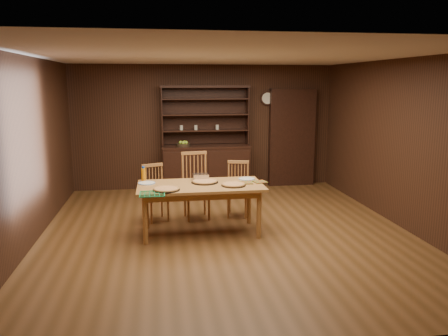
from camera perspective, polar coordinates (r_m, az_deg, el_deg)
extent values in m
plane|color=brown|center=(6.68, 0.32, -8.40)|extent=(6.00, 6.00, 0.00)
plane|color=silver|center=(6.31, 0.35, 14.45)|extent=(6.00, 6.00, 0.00)
plane|color=#381E11|center=(9.32, -2.57, 5.37)|extent=(5.50, 0.00, 5.50)
plane|color=#381E11|center=(3.50, 8.08, -4.47)|extent=(5.50, 0.00, 5.50)
plane|color=#381E11|center=(6.53, -24.25, 1.92)|extent=(0.00, 6.00, 6.00)
plane|color=#381E11|center=(7.32, 22.15, 2.97)|extent=(0.00, 6.00, 6.00)
cube|color=black|center=(9.19, -2.35, -0.07)|extent=(1.80, 0.50, 0.90)
cube|color=black|center=(9.11, -2.37, 2.83)|extent=(1.84, 0.52, 0.04)
cube|color=black|center=(9.27, -2.56, 6.89)|extent=(1.80, 0.02, 1.20)
cube|color=black|center=(9.07, -8.10, 6.69)|extent=(0.02, 0.32, 1.20)
cube|color=black|center=(9.26, 3.06, 6.88)|extent=(0.02, 0.32, 1.20)
cube|color=black|center=(9.10, -2.49, 10.59)|extent=(1.84, 0.34, 0.05)
cylinder|color=#AFA994|center=(9.10, -5.59, 5.27)|extent=(0.07, 0.07, 0.10)
cylinder|color=#AFA994|center=(9.12, -3.70, 5.31)|extent=(0.07, 0.07, 0.10)
cube|color=black|center=(9.64, 8.84, 3.94)|extent=(1.00, 0.18, 2.10)
cylinder|color=black|center=(9.48, 5.67, 9.06)|extent=(0.30, 0.04, 0.30)
cylinder|color=beige|center=(9.46, 5.71, 9.05)|extent=(0.24, 0.01, 0.24)
cube|color=#A57539|center=(6.46, -3.10, -2.34)|extent=(1.84, 0.92, 0.04)
cylinder|color=#A57539|center=(6.20, -10.27, -6.69)|extent=(0.07, 0.07, 0.71)
cylinder|color=#A57539|center=(6.87, -10.13, -4.91)|extent=(0.07, 0.07, 0.71)
cylinder|color=#A57539|center=(6.36, 4.59, -6.09)|extent=(0.07, 0.07, 0.71)
cylinder|color=#A57539|center=(7.01, 3.28, -4.43)|extent=(0.07, 0.07, 0.71)
cube|color=#B7723E|center=(7.21, -8.81, -3.86)|extent=(0.48, 0.47, 0.04)
cylinder|color=#B7723E|center=(7.09, -9.45, -5.83)|extent=(0.03, 0.03, 0.37)
cylinder|color=#B7723E|center=(7.34, -10.20, -5.28)|extent=(0.03, 0.03, 0.37)
cylinder|color=#B7723E|center=(7.19, -7.29, -5.53)|extent=(0.03, 0.03, 0.37)
cylinder|color=#B7723E|center=(7.43, -8.10, -5.00)|extent=(0.03, 0.03, 0.37)
cube|color=#B7723E|center=(7.24, -9.37, 0.36)|extent=(0.35, 0.16, 0.05)
cube|color=#B7723E|center=(7.24, -3.59, -3.05)|extent=(0.50, 0.48, 0.04)
cylinder|color=#B7723E|center=(7.12, -4.67, -5.33)|extent=(0.04, 0.04, 0.44)
cylinder|color=#B7723E|center=(7.42, -5.13, -4.64)|extent=(0.04, 0.04, 0.44)
cylinder|color=#B7723E|center=(7.18, -1.96, -5.14)|extent=(0.04, 0.04, 0.44)
cylinder|color=#B7723E|center=(7.49, -2.53, -4.47)|extent=(0.04, 0.04, 0.44)
cube|color=#B7723E|center=(7.29, -3.94, 1.97)|extent=(0.43, 0.08, 0.05)
cube|color=#B7723E|center=(7.36, 1.78, -3.40)|extent=(0.46, 0.45, 0.04)
cylinder|color=#B7723E|center=(7.29, 0.55, -5.20)|extent=(0.03, 0.03, 0.37)
cylinder|color=#B7723E|center=(7.55, 0.73, -4.62)|extent=(0.03, 0.03, 0.37)
cylinder|color=#B7723E|center=(7.27, 2.84, -5.25)|extent=(0.03, 0.03, 0.37)
cylinder|color=#B7723E|center=(7.54, 2.94, -4.67)|extent=(0.03, 0.03, 0.37)
cube|color=#B7723E|center=(7.40, 1.88, 0.80)|extent=(0.36, 0.12, 0.05)
cylinder|color=black|center=(6.16, -7.54, -2.85)|extent=(0.38, 0.38, 0.01)
cylinder|color=tan|center=(6.16, -7.55, -2.72)|extent=(0.35, 0.35, 0.02)
torus|color=#B0733F|center=(6.16, -7.55, -2.72)|extent=(0.36, 0.36, 0.03)
cylinder|color=black|center=(6.38, 1.25, -2.28)|extent=(0.36, 0.36, 0.01)
cylinder|color=tan|center=(6.38, 1.25, -2.14)|extent=(0.33, 0.33, 0.02)
torus|color=#B0733F|center=(6.38, 1.25, -2.14)|extent=(0.34, 0.34, 0.03)
cylinder|color=black|center=(6.58, -2.53, -1.87)|extent=(0.41, 0.41, 0.01)
cylinder|color=tan|center=(6.58, -2.54, -1.74)|extent=(0.37, 0.37, 0.02)
torus|color=#B0733F|center=(6.58, -2.54, -1.74)|extent=(0.37, 0.37, 0.03)
cylinder|color=silver|center=(6.61, -10.07, -1.96)|extent=(0.26, 0.26, 0.01)
torus|color=#3867A9|center=(6.61, -10.07, -1.94)|extent=(0.26, 0.26, 0.01)
cylinder|color=silver|center=(6.80, 2.98, -1.42)|extent=(0.25, 0.25, 0.01)
torus|color=#3867A9|center=(6.80, 2.98, -1.40)|extent=(0.25, 0.25, 0.01)
cube|color=white|center=(6.77, -3.07, -1.15)|extent=(0.24, 0.17, 0.09)
cylinder|color=orange|center=(6.78, -10.47, -0.84)|extent=(0.07, 0.07, 0.20)
cylinder|color=#123E95|center=(6.76, -10.50, 0.10)|extent=(0.04, 0.04, 0.03)
cube|color=#B11B14|center=(6.62, 4.72, -1.81)|extent=(0.22, 0.22, 0.01)
cube|color=#B11B14|center=(6.55, 2.84, -1.92)|extent=(0.20, 0.20, 0.01)
cylinder|color=black|center=(9.02, -5.36, 3.02)|extent=(0.30, 0.30, 0.06)
sphere|color=#9EC334|center=(9.01, -5.69, 3.33)|extent=(0.08, 0.08, 0.08)
sphere|color=#9EC334|center=(9.04, -5.19, 3.37)|extent=(0.08, 0.08, 0.08)
sphere|color=#9EC334|center=(8.96, -5.35, 3.29)|extent=(0.08, 0.08, 0.08)
sphere|color=#9EC334|center=(8.99, -4.98, 3.33)|extent=(0.08, 0.08, 0.08)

